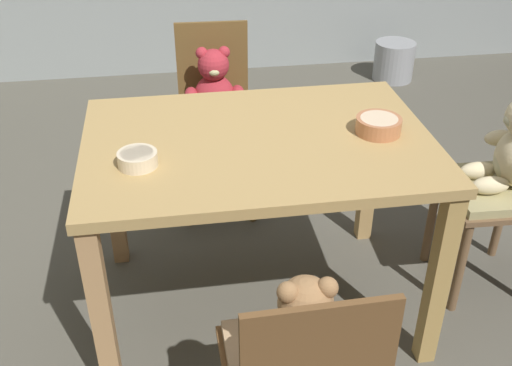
{
  "coord_description": "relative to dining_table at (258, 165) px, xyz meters",
  "views": [
    {
      "loc": [
        -0.29,
        -1.81,
        1.71
      ],
      "look_at": [
        0.0,
        0.05,
        0.53
      ],
      "focal_mm": 42.98,
      "sensor_mm": 36.0,
      "label": 1
    }
  ],
  "objects": [
    {
      "name": "teddy_chair_far_center",
      "position": [
        -0.08,
        0.79,
        -0.11
      ],
      "size": [
        0.38,
        0.4,
        0.86
      ],
      "rotation": [
        0.0,
        0.0,
        -1.61
      ],
      "color": "brown",
      "rests_on": "ground_plane"
    },
    {
      "name": "porridge_bowl_cream_near_left",
      "position": [
        -0.4,
        -0.12,
        0.13
      ],
      "size": [
        0.12,
        0.12,
        0.05
      ],
      "color": "beige",
      "rests_on": "dining_table"
    },
    {
      "name": "teddy_chair_near_front",
      "position": [
        -0.02,
        -0.78,
        -0.12
      ],
      "size": [
        0.38,
        0.4,
        0.84
      ],
      "rotation": [
        0.0,
        0.0,
        1.59
      ],
      "color": "brown",
      "rests_on": "ground_plane"
    },
    {
      "name": "teddy_chair_near_right",
      "position": [
        0.96,
        -0.0,
        -0.09
      ],
      "size": [
        0.38,
        0.39,
        0.92
      ],
      "rotation": [
        0.0,
        0.0,
        3.1
      ],
      "color": "brown",
      "rests_on": "ground_plane"
    },
    {
      "name": "porridge_bowl_terracotta_near_right",
      "position": [
        0.41,
        -0.02,
        0.13
      ],
      "size": [
        0.16,
        0.16,
        0.05
      ],
      "color": "#BB734A",
      "rests_on": "dining_table"
    },
    {
      "name": "dining_table",
      "position": [
        0.0,
        0.0,
        0.0
      ],
      "size": [
        1.18,
        0.82,
        0.74
      ],
      "color": "tan",
      "rests_on": "ground_plane"
    },
    {
      "name": "ground_plane",
      "position": [
        0.0,
        0.0,
        -0.66
      ],
      "size": [
        5.2,
        5.2,
        0.04
      ],
      "color": "#545147"
    },
    {
      "name": "metal_pail",
      "position": [
        1.32,
        2.15,
        -0.5
      ],
      "size": [
        0.28,
        0.28,
        0.27
      ],
      "primitive_type": "cylinder",
      "color": "#93969B",
      "rests_on": "ground_plane"
    }
  ]
}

